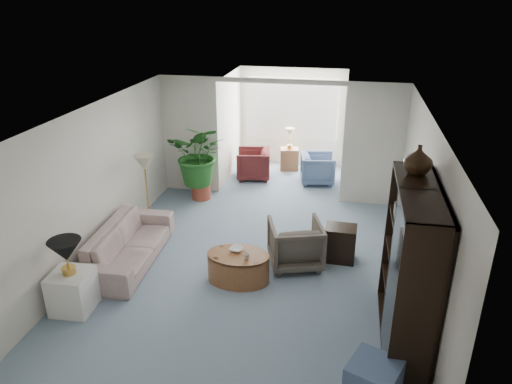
% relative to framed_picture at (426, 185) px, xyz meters
% --- Properties ---
extents(floor, '(6.00, 6.00, 0.00)m').
position_rel_framed_picture_xyz_m(floor, '(-2.46, 0.10, -1.70)').
color(floor, '#869BB0').
rests_on(floor, ground).
extents(sunroom_floor, '(2.60, 2.60, 0.00)m').
position_rel_framed_picture_xyz_m(sunroom_floor, '(-2.46, 4.20, -1.70)').
color(sunroom_floor, '#869BB0').
rests_on(sunroom_floor, ground).
extents(back_pier_left, '(1.20, 0.12, 2.50)m').
position_rel_framed_picture_xyz_m(back_pier_left, '(-4.36, 3.10, -0.45)').
color(back_pier_left, beige).
rests_on(back_pier_left, ground).
extents(back_pier_right, '(1.20, 0.12, 2.50)m').
position_rel_framed_picture_xyz_m(back_pier_right, '(-0.56, 3.10, -0.45)').
color(back_pier_right, beige).
rests_on(back_pier_right, ground).
extents(back_header, '(2.60, 0.12, 0.10)m').
position_rel_framed_picture_xyz_m(back_header, '(-2.46, 3.10, 0.75)').
color(back_header, beige).
rests_on(back_header, back_pier_left).
extents(window_pane, '(2.20, 0.02, 1.50)m').
position_rel_framed_picture_xyz_m(window_pane, '(-2.46, 5.28, -0.30)').
color(window_pane, white).
extents(window_blinds, '(2.20, 0.02, 1.50)m').
position_rel_framed_picture_xyz_m(window_blinds, '(-2.46, 5.25, -0.30)').
color(window_blinds, white).
extents(framed_picture, '(0.04, 0.50, 0.40)m').
position_rel_framed_picture_xyz_m(framed_picture, '(0.00, 0.00, 0.00)').
color(framed_picture, beige).
extents(sofa, '(0.95, 2.19, 0.63)m').
position_rel_framed_picture_xyz_m(sofa, '(-4.42, 0.01, -1.39)').
color(sofa, '#BBB09E').
rests_on(sofa, ground).
extents(end_table, '(0.55, 0.55, 0.58)m').
position_rel_framed_picture_xyz_m(end_table, '(-4.62, -1.34, -1.41)').
color(end_table, white).
rests_on(end_table, ground).
extents(table_lamp, '(0.44, 0.44, 0.30)m').
position_rel_framed_picture_xyz_m(table_lamp, '(-4.62, -1.34, -0.77)').
color(table_lamp, black).
rests_on(table_lamp, end_table).
extents(floor_lamp, '(0.36, 0.36, 0.28)m').
position_rel_framed_picture_xyz_m(floor_lamp, '(-4.62, 1.28, -0.45)').
color(floor_lamp, beige).
rests_on(floor_lamp, ground).
extents(coffee_table, '(1.15, 1.15, 0.45)m').
position_rel_framed_picture_xyz_m(coffee_table, '(-2.55, -0.19, -1.47)').
color(coffee_table, brown).
rests_on(coffee_table, ground).
extents(coffee_bowl, '(0.24, 0.24, 0.05)m').
position_rel_framed_picture_xyz_m(coffee_bowl, '(-2.60, -0.09, -1.23)').
color(coffee_bowl, white).
rests_on(coffee_bowl, coffee_table).
extents(coffee_cup, '(0.12, 0.12, 0.09)m').
position_rel_framed_picture_xyz_m(coffee_cup, '(-2.40, -0.29, -1.20)').
color(coffee_cup, beige).
rests_on(coffee_cup, coffee_table).
extents(wingback_chair, '(1.01, 1.03, 0.75)m').
position_rel_framed_picture_xyz_m(wingback_chair, '(-1.77, 0.43, -1.32)').
color(wingback_chair, '#5D5649').
rests_on(wingback_chair, ground).
extents(side_table_dark, '(0.51, 0.41, 0.59)m').
position_rel_framed_picture_xyz_m(side_table_dark, '(-1.07, 0.73, -1.40)').
color(side_table_dark, black).
rests_on(side_table_dark, ground).
extents(entertainment_cabinet, '(0.49, 1.84, 2.05)m').
position_rel_framed_picture_xyz_m(entertainment_cabinet, '(-0.23, -1.05, -0.68)').
color(entertainment_cabinet, black).
rests_on(entertainment_cabinet, ground).
extents(cabinet_urn, '(0.34, 0.34, 0.36)m').
position_rel_framed_picture_xyz_m(cabinet_urn, '(-0.23, -0.55, 0.53)').
color(cabinet_urn, '#311E10').
rests_on(cabinet_urn, entertainment_cabinet).
extents(ottoman, '(0.68, 0.68, 0.42)m').
position_rel_framed_picture_xyz_m(ottoman, '(-0.61, -2.09, -1.49)').
color(ottoman, slate).
rests_on(ottoman, ground).
extents(plant_pot, '(0.40, 0.40, 0.32)m').
position_rel_framed_picture_xyz_m(plant_pot, '(-4.04, 2.69, -1.54)').
color(plant_pot, '#983F2C').
rests_on(plant_pot, ground).
extents(house_plant, '(1.19, 1.03, 1.32)m').
position_rel_framed_picture_xyz_m(house_plant, '(-4.04, 2.69, -0.72)').
color(house_plant, '#225C1F').
rests_on(house_plant, plant_pot).
extents(sunroom_chair_blue, '(0.85, 0.84, 0.68)m').
position_rel_framed_picture_xyz_m(sunroom_chair_blue, '(-1.69, 4.06, -1.36)').
color(sunroom_chair_blue, slate).
rests_on(sunroom_chair_blue, ground).
extents(sunroom_chair_maroon, '(0.88, 0.86, 0.70)m').
position_rel_framed_picture_xyz_m(sunroom_chair_maroon, '(-3.19, 4.06, -1.35)').
color(sunroom_chair_maroon, '#5A1F21').
rests_on(sunroom_chair_maroon, ground).
extents(sunroom_table, '(0.49, 0.41, 0.54)m').
position_rel_framed_picture_xyz_m(sunroom_table, '(-2.44, 4.81, -1.43)').
color(sunroom_table, brown).
rests_on(sunroom_table, ground).
extents(shelf_clutter, '(0.30, 1.19, 1.06)m').
position_rel_framed_picture_xyz_m(shelf_clutter, '(-0.28, -1.12, -0.61)').
color(shelf_clutter, black).
rests_on(shelf_clutter, entertainment_cabinet).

